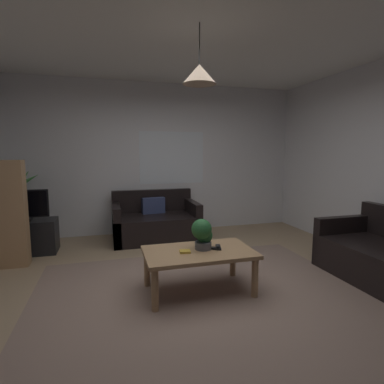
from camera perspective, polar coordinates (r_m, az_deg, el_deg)
The scene contains 15 objects.
floor at distance 3.48m, azimuth 1.42°, elevation -18.26°, with size 5.36×5.26×0.02m, color #9E8466.
rug at distance 3.30m, azimuth 2.52°, elevation -19.48°, with size 3.49×2.89×0.01m, color gray.
wall_back at distance 5.73m, azimuth -6.50°, elevation 6.23°, with size 5.48×0.06×2.75m, color silver.
ceiling at distance 3.37m, azimuth 1.60°, elevation 29.44°, with size 5.36×5.26×0.02m, color white.
window_pane at distance 5.74m, azimuth -3.78°, elevation 6.44°, with size 1.22×0.01×0.97m, color white.
couch_under_window at distance 5.32m, azimuth -6.90°, elevation -5.86°, with size 1.43×0.89×0.82m.
coffee_table at distance 3.32m, azimuth 1.30°, elevation -12.03°, with size 1.16×0.69×0.46m.
book_on_table_0 at distance 3.23m, azimuth -1.31°, elevation -11.10°, with size 0.11×0.10×0.02m, color gold.
remote_on_table_0 at distance 3.38m, azimuth 4.96°, elevation -10.31°, with size 0.05×0.16×0.02m, color black.
remote_on_table_1 at distance 3.35m, azimuth 3.81°, elevation -10.47°, with size 0.05×0.16×0.02m, color black.
potted_plant_on_table at distance 3.30m, azimuth 2.02°, elevation -7.51°, with size 0.24×0.23×0.33m.
tv_stand at distance 5.17m, azimuth -28.98°, elevation -7.44°, with size 0.90×0.44×0.50m, color black.
tv at distance 5.05m, azimuth -29.38°, elevation -2.19°, with size 0.72×0.16×0.46m.
potted_palm_corner at distance 5.63m, azimuth -29.90°, elevation -3.11°, with size 0.70×0.90×1.25m.
pendant_lamp at distance 3.22m, azimuth 1.40°, elevation 21.28°, with size 0.34×0.34×0.58m.
Camera 1 is at (-0.93, -2.99, 1.50)m, focal length 28.36 mm.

